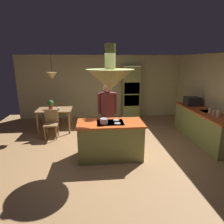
% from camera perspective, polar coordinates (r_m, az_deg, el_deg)
% --- Properties ---
extents(ground, '(8.16, 8.16, 0.00)m').
position_cam_1_polar(ground, '(5.27, -0.68, -11.73)').
color(ground, '#AD7F51').
extents(wall_back, '(6.80, 0.10, 2.55)m').
position_cam_1_polar(wall_back, '(8.23, -2.75, 7.27)').
color(wall_back, beige).
rests_on(wall_back, ground).
extents(wall_right, '(0.10, 7.20, 2.55)m').
position_cam_1_polar(wall_right, '(6.35, 29.61, 3.09)').
color(wall_right, beige).
rests_on(wall_right, ground).
extents(kitchen_island, '(1.59, 0.82, 0.92)m').
position_cam_1_polar(kitchen_island, '(4.90, -0.50, -8.00)').
color(kitchen_island, '#8C934C').
rests_on(kitchen_island, ground).
extents(counter_run_right, '(0.73, 2.61, 0.90)m').
position_cam_1_polar(counter_run_right, '(6.49, 24.75, -3.57)').
color(counter_run_right, '#8C934C').
rests_on(counter_run_right, ground).
extents(oven_tower, '(0.66, 0.62, 2.12)m').
position_cam_1_polar(oven_tower, '(7.99, 5.36, 5.43)').
color(oven_tower, '#8C934C').
rests_on(oven_tower, ground).
extents(dining_table, '(1.13, 0.84, 0.76)m').
position_cam_1_polar(dining_table, '(6.94, -16.20, 0.06)').
color(dining_table, '#9B7448').
rests_on(dining_table, ground).
extents(person_at_island, '(0.53, 0.23, 1.74)m').
position_cam_1_polar(person_at_island, '(5.36, -1.30, 0.23)').
color(person_at_island, tan).
rests_on(person_at_island, ground).
extents(range_hood, '(1.10, 1.10, 1.00)m').
position_cam_1_polar(range_hood, '(4.53, -0.54, 9.76)').
color(range_hood, '#8C934C').
extents(pendant_light_over_table, '(0.32, 0.32, 0.82)m').
position_cam_1_polar(pendant_light_over_table, '(6.74, -16.94, 10.00)').
color(pendant_light_over_table, '#E0B266').
extents(chair_facing_island, '(0.40, 0.40, 0.87)m').
position_cam_1_polar(chair_facing_island, '(6.37, -17.12, -2.74)').
color(chair_facing_island, '#9B7448').
rests_on(chair_facing_island, ground).
extents(chair_by_back_wall, '(0.40, 0.40, 0.87)m').
position_cam_1_polar(chair_by_back_wall, '(7.58, -15.26, 0.16)').
color(chair_by_back_wall, '#9B7448').
rests_on(chair_by_back_wall, ground).
extents(potted_plant_on_table, '(0.20, 0.20, 0.30)m').
position_cam_1_polar(potted_plant_on_table, '(6.90, -17.32, 2.22)').
color(potted_plant_on_table, '#99382D').
rests_on(potted_plant_on_table, dining_table).
extents(cup_on_table, '(0.07, 0.07, 0.09)m').
position_cam_1_polar(cup_on_table, '(6.67, -15.07, 0.87)').
color(cup_on_table, white).
rests_on(cup_on_table, dining_table).
extents(canister_flour, '(0.11, 0.11, 0.21)m').
position_cam_1_polar(canister_flour, '(5.82, 28.40, -0.38)').
color(canister_flour, '#E0B78C').
rests_on(canister_flour, counter_run_right).
extents(canister_sugar, '(0.11, 0.11, 0.16)m').
position_cam_1_polar(canister_sugar, '(5.97, 27.44, -0.16)').
color(canister_sugar, '#E0B78C').
rests_on(canister_sugar, counter_run_right).
extents(canister_tea, '(0.11, 0.11, 0.16)m').
position_cam_1_polar(canister_tea, '(6.12, 26.55, 0.26)').
color(canister_tea, '#E0B78C').
rests_on(canister_tea, counter_run_right).
extents(microwave_on_counter, '(0.46, 0.36, 0.28)m').
position_cam_1_polar(microwave_on_counter, '(7.00, 22.15, 2.91)').
color(microwave_on_counter, '#232326').
rests_on(microwave_on_counter, counter_run_right).
extents(cooking_pot_on_cooktop, '(0.18, 0.18, 0.12)m').
position_cam_1_polar(cooking_pot_on_cooktop, '(4.58, -2.37, -2.62)').
color(cooking_pot_on_cooktop, '#B2B2B7').
rests_on(cooking_pot_on_cooktop, kitchen_island).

